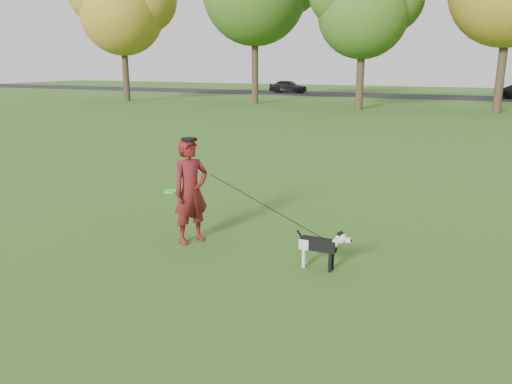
% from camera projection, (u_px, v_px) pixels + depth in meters
% --- Properties ---
extents(ground, '(120.00, 120.00, 0.00)m').
position_uv_depth(ground, '(231.00, 251.00, 7.89)').
color(ground, '#285116').
rests_on(ground, ground).
extents(road, '(120.00, 7.00, 0.02)m').
position_uv_depth(road, '(444.00, 97.00, 43.10)').
color(road, black).
rests_on(road, ground).
extents(man, '(0.66, 0.75, 1.73)m').
position_uv_depth(man, '(191.00, 191.00, 8.11)').
color(man, '#540C1D').
rests_on(man, ground).
extents(dog, '(0.82, 0.16, 0.63)m').
position_uv_depth(dog, '(323.00, 244.00, 7.11)').
color(dog, black).
rests_on(dog, ground).
extents(car_left, '(3.75, 1.65, 1.26)m').
position_uv_depth(car_left, '(288.00, 86.00, 48.73)').
color(car_left, black).
rests_on(car_left, road).
extents(man_held_items, '(2.88, 0.34, 1.32)m').
position_uv_depth(man_held_items, '(266.00, 206.00, 7.44)').
color(man_held_items, '#2EF91F').
rests_on(man_held_items, ground).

